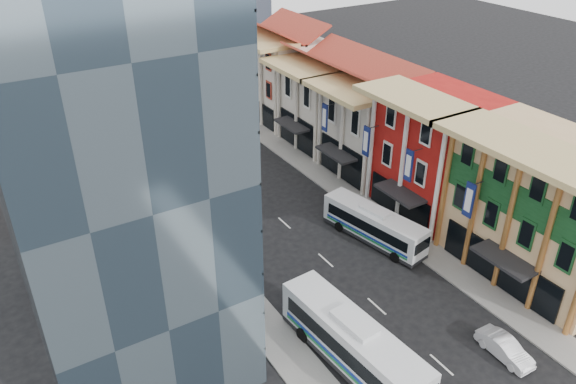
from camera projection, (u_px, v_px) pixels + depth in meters
ground at (452, 374)px, 37.81m from camera, size 200.00×200.00×0.00m
sidewalk_right at (355, 199)px, 57.93m from camera, size 3.00×90.00×0.15m
sidewalk_left at (203, 249)px, 50.25m from camera, size 3.00×90.00×0.15m
shophouse_tan at (543, 209)px, 44.86m from camera, size 8.00×14.00×12.00m
shophouse_red at (436, 153)px, 53.77m from camera, size 8.00×10.00×12.00m
shophouse_cream_near at (373, 129)px, 61.31m from camera, size 8.00×9.00×10.00m
shophouse_cream_mid at (326, 104)px, 67.99m from camera, size 8.00×9.00×10.00m
shophouse_cream_far at (282, 77)px, 75.53m from camera, size 8.00×12.00×11.00m
office_tower at (85, 125)px, 36.79m from camera, size 12.00×26.00×30.00m
office_block_far at (53, 121)px, 58.27m from camera, size 10.00×18.00×14.00m
bus_left_near at (353, 342)px, 37.62m from camera, size 3.85×12.68×4.01m
bus_left_far at (193, 165)px, 60.49m from camera, size 3.55×12.53×3.97m
bus_right at (374, 224)px, 50.83m from camera, size 4.48×10.77×3.37m
sedan_right at (505, 348)px, 38.93m from camera, size 1.59×4.30×1.41m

